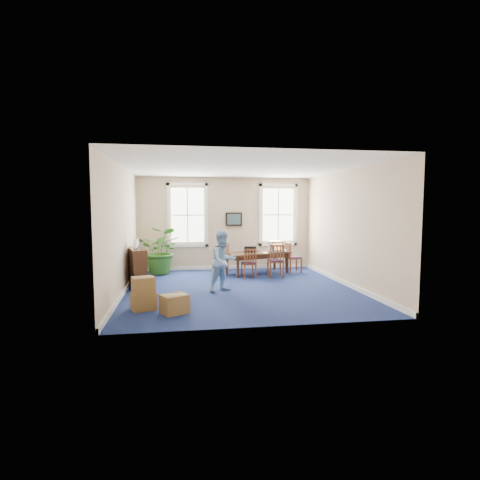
{
  "coord_description": "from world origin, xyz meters",
  "views": [
    {
      "loc": [
        -1.56,
        -9.73,
        2.17
      ],
      "look_at": [
        0.1,
        0.6,
        1.25
      ],
      "focal_mm": 28.0,
      "sensor_mm": 36.0,
      "label": 1
    }
  ],
  "objects": [
    {
      "name": "baseboard_back",
      "position": [
        0.0,
        3.22,
        0.06
      ],
      "size": [
        6.0,
        0.04,
        0.12
      ],
      "primitive_type": "cube",
      "color": "white",
      "rests_on": "ground"
    },
    {
      "name": "baseboard_left",
      "position": [
        -2.97,
        0.0,
        0.06
      ],
      "size": [
        0.04,
        6.5,
        0.12
      ],
      "primitive_type": "cube",
      "color": "white",
      "rests_on": "ground"
    },
    {
      "name": "wall_front",
      "position": [
        0.0,
        -3.25,
        1.6
      ],
      "size": [
        6.5,
        0.0,
        6.5
      ],
      "primitive_type": "plane",
      "rotation": [
        -1.57,
        0.0,
        0.0
      ],
      "color": "#C7AD8F",
      "rests_on": "ground"
    },
    {
      "name": "conference_table",
      "position": [
        0.93,
        2.17,
        0.35
      ],
      "size": [
        2.28,
        1.61,
        0.71
      ],
      "primitive_type": null,
      "rotation": [
        0.0,
        0.0,
        0.35
      ],
      "color": "#442617",
      "rests_on": "ground"
    },
    {
      "name": "window_left",
      "position": [
        -1.3,
        3.23,
        1.9
      ],
      "size": [
        1.4,
        0.12,
        2.2
      ],
      "primitive_type": null,
      "color": "white",
      "rests_on": "ground"
    },
    {
      "name": "chair_near_right",
      "position": [
        1.36,
        1.46,
        0.52
      ],
      "size": [
        0.48,
        0.48,
        1.03
      ],
      "primitive_type": null,
      "rotation": [
        0.0,
        0.0,
        3.1
      ],
      "color": "brown",
      "rests_on": "ground"
    },
    {
      "name": "credenza",
      "position": [
        -2.75,
        0.74,
        0.5
      ],
      "size": [
        0.69,
        1.33,
        1.0
      ],
      "primitive_type": "cube",
      "rotation": [
        0.0,
        0.0,
        0.27
      ],
      "color": "#442617",
      "rests_on": "ground"
    },
    {
      "name": "window_right",
      "position": [
        1.9,
        3.23,
        1.9
      ],
      "size": [
        1.4,
        0.12,
        2.2
      ],
      "primitive_type": null,
      "color": "white",
      "rests_on": "ground"
    },
    {
      "name": "potted_plant",
      "position": [
        -2.17,
        2.6,
        0.77
      ],
      "size": [
        1.65,
        1.52,
        1.53
      ],
      "primitive_type": "imported",
      "rotation": [
        0.0,
        0.0,
        -0.27
      ],
      "color": "#275B1A",
      "rests_on": "ground"
    },
    {
      "name": "crt_tv",
      "position": [
        1.55,
        2.22,
        0.88
      ],
      "size": [
        0.43,
        0.46,
        0.35
      ],
      "primitive_type": null,
      "rotation": [
        0.0,
        0.0,
        0.11
      ],
      "color": "#B7B7BC",
      "rests_on": "conference_table"
    },
    {
      "name": "baseboard_right",
      "position": [
        2.97,
        0.0,
        0.06
      ],
      "size": [
        0.04,
        6.5,
        0.12
      ],
      "primitive_type": "cube",
      "color": "white",
      "rests_on": "ground"
    },
    {
      "name": "equipment_bag",
      "position": [
        0.7,
        2.22,
        0.8
      ],
      "size": [
        0.4,
        0.28,
        0.19
      ],
      "primitive_type": "cube",
      "rotation": [
        0.0,
        0.0,
        -0.09
      ],
      "color": "black",
      "rests_on": "conference_table"
    },
    {
      "name": "chair_near_left",
      "position": [
        0.51,
        1.46,
        0.46
      ],
      "size": [
        0.44,
        0.44,
        0.91
      ],
      "primitive_type": null,
      "rotation": [
        0.0,
        0.0,
        3.22
      ],
      "color": "brown",
      "rests_on": "ground"
    },
    {
      "name": "cardboard_boxes",
      "position": [
        -2.16,
        -1.64,
        0.37
      ],
      "size": [
        1.69,
        1.69,
        0.74
      ],
      "primitive_type": null,
      "rotation": [
        0.0,
        0.0,
        0.39
      ],
      "color": "olive",
      "rests_on": "ground"
    },
    {
      "name": "brochure_rack",
      "position": [
        -2.73,
        0.74,
        1.14
      ],
      "size": [
        0.14,
        0.61,
        0.27
      ],
      "primitive_type": null,
      "rotation": [
        0.0,
        0.0,
        0.06
      ],
      "color": "#99999E",
      "rests_on": "credenza"
    },
    {
      "name": "man",
      "position": [
        -0.47,
        -0.27,
        0.79
      ],
      "size": [
        0.96,
        0.9,
        1.57
      ],
      "primitive_type": "imported",
      "rotation": [
        0.0,
        0.0,
        0.53
      ],
      "color": "#87B8E0",
      "rests_on": "ground"
    },
    {
      "name": "wall_right",
      "position": [
        3.0,
        0.0,
        1.6
      ],
      "size": [
        0.0,
        6.5,
        6.5
      ],
      "primitive_type": "plane",
      "rotation": [
        1.57,
        0.0,
        -1.57
      ],
      "color": "#C7AD8F",
      "rests_on": "ground"
    },
    {
      "name": "ceiling",
      "position": [
        0.0,
        0.0,
        3.2
      ],
      "size": [
        6.5,
        6.5,
        0.0
      ],
      "primitive_type": "plane",
      "rotation": [
        3.14,
        0.0,
        0.0
      ],
      "color": "white",
      "rests_on": "ground"
    },
    {
      "name": "wall_left",
      "position": [
        -3.0,
        0.0,
        1.6
      ],
      "size": [
        0.0,
        6.5,
        6.5
      ],
      "primitive_type": "plane",
      "rotation": [
        1.57,
        0.0,
        1.57
      ],
      "color": "#C7AD8F",
      "rests_on": "ground"
    },
    {
      "name": "chair_end_right",
      "position": [
        2.16,
        2.17,
        0.51
      ],
      "size": [
        0.5,
        0.5,
        1.01
      ],
      "primitive_type": null,
      "rotation": [
        0.0,
        0.0,
        1.69
      ],
      "color": "brown",
      "rests_on": "ground"
    },
    {
      "name": "floor",
      "position": [
        0.0,
        0.0,
        0.0
      ],
      "size": [
        6.5,
        6.5,
        0.0
      ],
      "primitive_type": "plane",
      "color": "navy",
      "rests_on": "ground"
    },
    {
      "name": "chair_end_left",
      "position": [
        -0.3,
        2.17,
        0.51
      ],
      "size": [
        0.51,
        0.51,
        1.02
      ],
      "primitive_type": null,
      "rotation": [
        0.0,
        0.0,
        -1.46
      ],
      "color": "brown",
      "rests_on": "ground"
    },
    {
      "name": "wall_back",
      "position": [
        0.0,
        3.25,
        1.6
      ],
      "size": [
        6.5,
        0.0,
        6.5
      ],
      "primitive_type": "plane",
      "rotation": [
        1.57,
        0.0,
        0.0
      ],
      "color": "#C7AD8F",
      "rests_on": "ground"
    },
    {
      "name": "game_console",
      "position": [
        1.83,
        2.17,
        0.74
      ],
      "size": [
        0.2,
        0.23,
        0.05
      ],
      "primitive_type": "cube",
      "rotation": [
        0.0,
        0.0,
        -0.1
      ],
      "color": "white",
      "rests_on": "conference_table"
    },
    {
      "name": "wall_picture",
      "position": [
        0.3,
        3.2,
        1.75
      ],
      "size": [
        0.58,
        0.06,
        0.48
      ],
      "primitive_type": null,
      "color": "black",
      "rests_on": "ground"
    }
  ]
}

